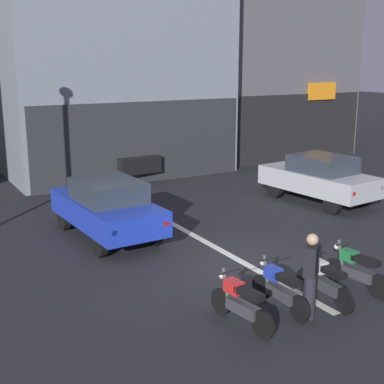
{
  "coord_description": "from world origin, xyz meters",
  "views": [
    {
      "loc": [
        -7.09,
        -9.74,
        4.73
      ],
      "look_at": [
        -0.35,
        2.0,
        1.4
      ],
      "focal_mm": 49.92,
      "sensor_mm": 36.0,
      "label": 1
    }
  ],
  "objects_px": {
    "car_black_down_street": "(117,155)",
    "motorcycle_white_row_centre": "(324,280)",
    "motorcycle_green_row_right_mid": "(356,269)",
    "person_by_motorcycles": "(310,275)",
    "car_silver_parked_kerbside": "(319,177)",
    "motorcycle_red_row_leftmost": "(241,302)",
    "car_blue_crossing_near": "(107,206)",
    "motorcycle_blue_row_left_mid": "(279,288)"
  },
  "relations": [
    {
      "from": "car_blue_crossing_near",
      "to": "motorcycle_red_row_leftmost",
      "type": "bearing_deg",
      "value": -87.48
    },
    {
      "from": "car_silver_parked_kerbside",
      "to": "motorcycle_red_row_leftmost",
      "type": "relative_size",
      "value": 2.55
    },
    {
      "from": "car_silver_parked_kerbside",
      "to": "motorcycle_white_row_centre",
      "type": "xyz_separation_m",
      "value": [
        -5.36,
        -5.94,
        -0.43
      ]
    },
    {
      "from": "car_blue_crossing_near",
      "to": "person_by_motorcycles",
      "type": "relative_size",
      "value": 2.5
    },
    {
      "from": "motorcycle_red_row_leftmost",
      "to": "car_silver_parked_kerbside",
      "type": "bearing_deg",
      "value": 38.76
    },
    {
      "from": "motorcycle_white_row_centre",
      "to": "motorcycle_blue_row_left_mid",
      "type": "bearing_deg",
      "value": 171.09
    },
    {
      "from": "motorcycle_green_row_right_mid",
      "to": "person_by_motorcycles",
      "type": "relative_size",
      "value": 1.0
    },
    {
      "from": "car_black_down_street",
      "to": "motorcycle_red_row_leftmost",
      "type": "xyz_separation_m",
      "value": [
        -3.08,
        -13.46,
        -0.43
      ]
    },
    {
      "from": "motorcycle_red_row_leftmost",
      "to": "motorcycle_green_row_right_mid",
      "type": "height_order",
      "value": "same"
    },
    {
      "from": "car_blue_crossing_near",
      "to": "motorcycle_green_row_right_mid",
      "type": "bearing_deg",
      "value": -60.6
    },
    {
      "from": "motorcycle_red_row_leftmost",
      "to": "car_blue_crossing_near",
      "type": "bearing_deg",
      "value": 92.52
    },
    {
      "from": "motorcycle_red_row_leftmost",
      "to": "motorcycle_white_row_centre",
      "type": "xyz_separation_m",
      "value": [
        2.03,
        -0.01,
        0.0
      ]
    },
    {
      "from": "motorcycle_white_row_centre",
      "to": "person_by_motorcycles",
      "type": "xyz_separation_m",
      "value": [
        -0.73,
        -0.38,
        0.4
      ]
    },
    {
      "from": "motorcycle_blue_row_left_mid",
      "to": "motorcycle_green_row_right_mid",
      "type": "relative_size",
      "value": 1.0
    },
    {
      "from": "motorcycle_red_row_leftmost",
      "to": "person_by_motorcycles",
      "type": "distance_m",
      "value": 1.41
    },
    {
      "from": "motorcycle_red_row_leftmost",
      "to": "motorcycle_white_row_centre",
      "type": "bearing_deg",
      "value": -0.34
    },
    {
      "from": "car_blue_crossing_near",
      "to": "person_by_motorcycles",
      "type": "bearing_deg",
      "value": -76.23
    },
    {
      "from": "car_silver_parked_kerbside",
      "to": "motorcycle_blue_row_left_mid",
      "type": "height_order",
      "value": "car_silver_parked_kerbside"
    },
    {
      "from": "motorcycle_red_row_leftmost",
      "to": "motorcycle_white_row_centre",
      "type": "distance_m",
      "value": 2.03
    },
    {
      "from": "motorcycle_blue_row_left_mid",
      "to": "person_by_motorcycles",
      "type": "bearing_deg",
      "value": -62.46
    },
    {
      "from": "car_blue_crossing_near",
      "to": "motorcycle_white_row_centre",
      "type": "bearing_deg",
      "value": -69.02
    },
    {
      "from": "motorcycle_white_row_centre",
      "to": "car_blue_crossing_near",
      "type": "bearing_deg",
      "value": 110.98
    },
    {
      "from": "car_blue_crossing_near",
      "to": "motorcycle_green_row_right_mid",
      "type": "height_order",
      "value": "car_blue_crossing_near"
    },
    {
      "from": "car_blue_crossing_near",
      "to": "motorcycle_green_row_right_mid",
      "type": "distance_m",
      "value": 6.74
    },
    {
      "from": "car_black_down_street",
      "to": "car_blue_crossing_near",
      "type": "bearing_deg",
      "value": -114.06
    },
    {
      "from": "motorcycle_red_row_leftmost",
      "to": "motorcycle_blue_row_left_mid",
      "type": "distance_m",
      "value": 1.03
    },
    {
      "from": "car_blue_crossing_near",
      "to": "person_by_motorcycles",
      "type": "height_order",
      "value": "person_by_motorcycles"
    },
    {
      "from": "car_black_down_street",
      "to": "person_by_motorcycles",
      "type": "bearing_deg",
      "value": -97.35
    },
    {
      "from": "car_silver_parked_kerbside",
      "to": "motorcycle_red_row_leftmost",
      "type": "distance_m",
      "value": 9.48
    },
    {
      "from": "car_black_down_street",
      "to": "motorcycle_white_row_centre",
      "type": "height_order",
      "value": "car_black_down_street"
    },
    {
      "from": "motorcycle_blue_row_left_mid",
      "to": "person_by_motorcycles",
      "type": "height_order",
      "value": "person_by_motorcycles"
    },
    {
      "from": "car_blue_crossing_near",
      "to": "motorcycle_blue_row_left_mid",
      "type": "bearing_deg",
      "value": -77.62
    },
    {
      "from": "motorcycle_green_row_right_mid",
      "to": "person_by_motorcycles",
      "type": "distance_m",
      "value": 1.86
    },
    {
      "from": "car_black_down_street",
      "to": "motorcycle_red_row_leftmost",
      "type": "height_order",
      "value": "car_black_down_street"
    },
    {
      "from": "car_silver_parked_kerbside",
      "to": "motorcycle_blue_row_left_mid",
      "type": "distance_m",
      "value": 8.62
    },
    {
      "from": "car_black_down_street",
      "to": "person_by_motorcycles",
      "type": "distance_m",
      "value": 13.97
    },
    {
      "from": "car_black_down_street",
      "to": "motorcycle_white_row_centre",
      "type": "distance_m",
      "value": 13.52
    },
    {
      "from": "car_silver_parked_kerbside",
      "to": "car_black_down_street",
      "type": "relative_size",
      "value": 1.0
    },
    {
      "from": "car_silver_parked_kerbside",
      "to": "motorcycle_blue_row_left_mid",
      "type": "xyz_separation_m",
      "value": [
        -6.37,
        -5.78,
        -0.43
      ]
    },
    {
      "from": "person_by_motorcycles",
      "to": "car_black_down_street",
      "type": "bearing_deg",
      "value": 82.65
    },
    {
      "from": "car_silver_parked_kerbside",
      "to": "motorcycle_red_row_leftmost",
      "type": "xyz_separation_m",
      "value": [
        -7.39,
        -5.93,
        -0.43
      ]
    },
    {
      "from": "motorcycle_white_row_centre",
      "to": "car_black_down_street",
      "type": "bearing_deg",
      "value": 85.53
    }
  ]
}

